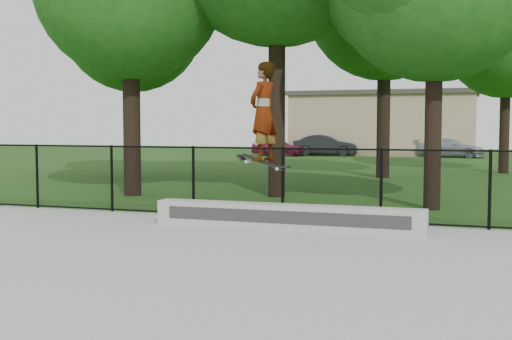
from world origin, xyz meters
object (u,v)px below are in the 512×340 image
(car_b, at_px, (325,145))
(car_c, at_px, (450,148))
(car_a, at_px, (278,147))
(grind_ledge, at_px, (286,217))
(skater_airborne, at_px, (263,113))

(car_b, relative_size, car_c, 1.00)
(car_a, xyz_separation_m, car_c, (10.77, 1.59, 0.02))
(grind_ledge, height_order, skater_airborne, skater_airborne)
(grind_ledge, bearing_deg, car_a, 106.76)
(grind_ledge, distance_m, car_b, 30.56)
(car_c, bearing_deg, car_b, 101.73)
(car_c, distance_m, skater_airborne, 30.64)
(grind_ledge, bearing_deg, car_b, 100.90)
(car_c, height_order, skater_airborne, skater_airborne)
(car_b, bearing_deg, grind_ledge, -177.02)
(car_b, bearing_deg, skater_airborne, -177.83)
(car_c, bearing_deg, skater_airborne, -176.17)
(grind_ledge, xyz_separation_m, skater_airborne, (-0.43, -0.05, 1.93))
(car_b, distance_m, car_c, 7.87)
(car_b, bearing_deg, car_a, 103.70)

